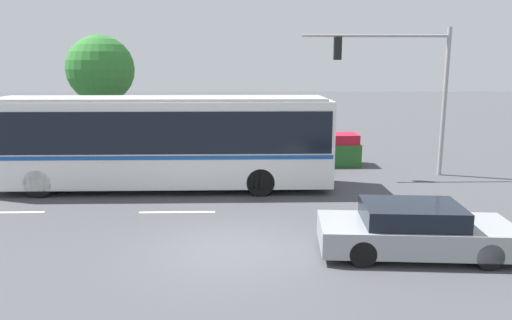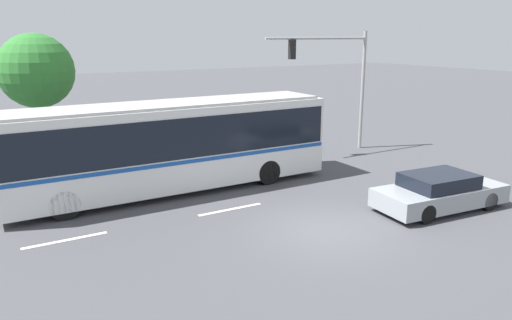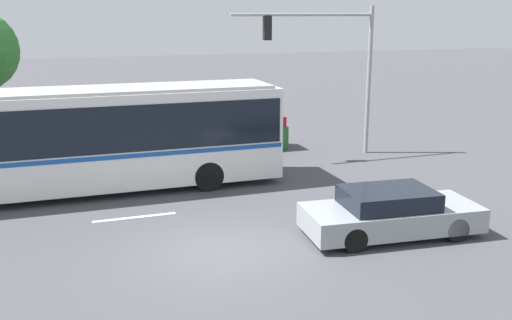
% 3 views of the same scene
% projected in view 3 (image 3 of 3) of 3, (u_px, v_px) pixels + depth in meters
% --- Properties ---
extents(ground_plane, '(140.00, 140.00, 0.00)m').
position_uv_depth(ground_plane, '(219.00, 250.00, 14.46)').
color(ground_plane, '#444449').
extents(city_bus, '(12.45, 2.56, 3.43)m').
position_uv_depth(city_bus, '(92.00, 134.00, 18.78)').
color(city_bus, silver).
rests_on(city_bus, ground).
extents(sedan_foreground, '(4.82, 2.28, 1.27)m').
position_uv_depth(sedan_foreground, '(390.00, 213.00, 15.34)').
color(sedan_foreground, gray).
rests_on(sedan_foreground, ground).
extents(traffic_light_pole, '(6.05, 0.24, 6.09)m').
position_uv_depth(traffic_light_pole, '(336.00, 56.00, 23.17)').
color(traffic_light_pole, gray).
rests_on(traffic_light_pole, ground).
extents(flowering_hedge, '(8.82, 1.38, 1.46)m').
position_uv_depth(flowering_hedge, '(185.00, 138.00, 24.14)').
color(flowering_hedge, '#286028').
rests_on(flowering_hedge, ground).
extents(lane_stripe_mid, '(2.40, 0.16, 0.01)m').
position_uv_depth(lane_stripe_mid, '(135.00, 217.00, 16.77)').
color(lane_stripe_mid, silver).
rests_on(lane_stripe_mid, ground).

